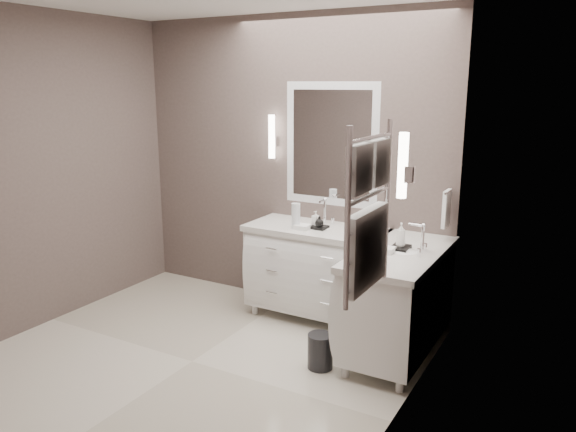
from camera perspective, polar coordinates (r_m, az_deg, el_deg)
The scene contains 19 objects.
floor at distance 4.52m, azimuth -9.72°, elevation -14.41°, with size 3.20×3.00×0.01m, color beige.
wall_back at distance 5.30m, azimuth 0.01°, elevation 5.38°, with size 3.20×0.01×2.70m, color #514441.
wall_left at distance 5.24m, azimuth -24.13°, elevation 4.12°, with size 0.01×3.00×2.70m, color #514441.
wall_right at distance 3.30m, azimuth 11.50°, elevation 0.16°, with size 0.01×3.00×2.70m, color #514441.
vanity_back at distance 5.05m, azimuth 2.90°, elevation -5.13°, with size 1.24×0.59×0.97m.
vanity_right at distance 4.46m, azimuth 11.19°, elevation -7.96°, with size 0.59×1.24×0.97m.
mirror_back at distance 5.06m, azimuth 4.39°, elevation 7.24°, with size 0.90×0.02×1.10m.
mirror_right at distance 4.03m, azimuth 14.98°, elevation 5.24°, with size 0.02×0.90×1.10m.
sconce_back at distance 5.27m, azimuth -1.67°, elevation 7.98°, with size 0.06×0.06×0.40m.
sconce_right at distance 3.49m, azimuth 11.57°, elevation 4.92°, with size 0.06×0.06×0.40m.
towel_bar_corner at distance 4.65m, azimuth 15.81°, elevation 0.80°, with size 0.03×0.22×0.30m.
towel_ladder at distance 2.94m, azimuth 8.09°, elevation -0.47°, with size 0.06×0.58×0.90m.
waste_bin at distance 4.32m, azimuth 3.30°, elevation -13.54°, with size 0.19×0.19×0.27m, color black.
amenity_tray_back at distance 4.90m, azimuth 3.04°, elevation -1.12°, with size 0.17×0.13×0.03m, color black.
amenity_tray_right at distance 4.36m, azimuth 11.34°, elevation -3.21°, with size 0.13×0.18×0.03m, color black.
water_bottle at distance 4.88m, azimuth 0.80°, elevation 0.02°, with size 0.08×0.08×0.22m, color silver.
soap_bottle_a at distance 4.91m, azimuth 2.84°, elevation -0.20°, with size 0.05×0.06×0.12m, color white.
soap_bottle_b at distance 4.85m, azimuth 3.20°, elevation -0.55°, with size 0.07×0.07×0.10m, color black.
soap_bottle_c at distance 4.33m, azimuth 11.40°, elevation -1.88°, with size 0.07×0.07×0.18m, color white.
Camera 1 is at (2.58, -3.07, 2.09)m, focal length 35.00 mm.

